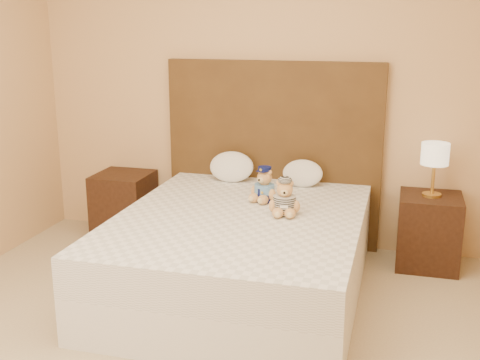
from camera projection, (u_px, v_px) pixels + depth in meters
name	position (u px, v px, depth m)	size (l,w,h in m)	color
room_walls	(201.00, 20.00, 3.00)	(4.04, 4.52, 2.72)	tan
bed	(240.00, 253.00, 4.08)	(1.60, 2.00, 0.55)	white
headboard	(273.00, 154.00, 4.90)	(1.75, 0.08, 1.50)	#4D3317
nightstand_left	(124.00, 205.00, 5.15)	(0.45, 0.45, 0.55)	#351D11
nightstand_right	(429.00, 231.00, 4.51)	(0.45, 0.45, 0.55)	#351D11
lamp	(435.00, 157.00, 4.36)	(0.20, 0.20, 0.40)	gold
teddy_police	(265.00, 184.00, 4.28)	(0.22, 0.21, 0.25)	tan
teddy_prisoner	(285.00, 197.00, 3.98)	(0.22, 0.21, 0.24)	tan
pillow_left	(231.00, 165.00, 4.83)	(0.36, 0.23, 0.26)	white
pillow_right	(303.00, 172.00, 4.69)	(0.31, 0.20, 0.22)	white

